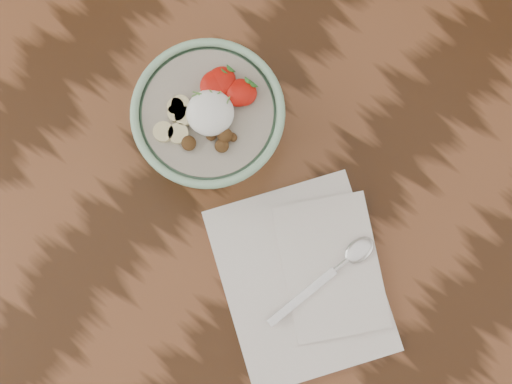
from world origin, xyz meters
The scene contains 4 objects.
table centered at (0.00, 0.00, 65.70)cm, with size 160.00×90.00×75.00cm.
breakfast_bowl centered at (-19.98, -0.94, 81.35)cm, with size 18.49×18.49×12.62cm.
napkin centered at (1.67, -7.85, 75.62)cm, with size 30.86×29.56×1.48cm.
spoon centered at (4.05, -3.38, 76.85)cm, with size 5.23×16.84×0.88cm.
Camera 1 is at (-1.03, -14.87, 166.91)cm, focal length 50.00 mm.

